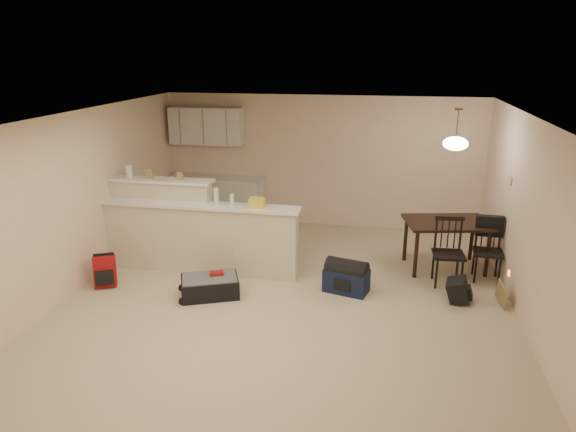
% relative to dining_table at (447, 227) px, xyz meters
% --- Properties ---
extents(room, '(7.00, 7.02, 2.50)m').
position_rel_dining_table_xyz_m(room, '(-2.20, -1.72, 0.56)').
color(room, beige).
rests_on(room, ground).
extents(breakfast_bar, '(3.08, 0.58, 1.39)m').
position_rel_dining_table_xyz_m(breakfast_bar, '(-3.96, -0.74, -0.08)').
color(breakfast_bar, beige).
rests_on(breakfast_bar, ground).
extents(upper_cabinets, '(1.40, 0.34, 0.70)m').
position_rel_dining_table_xyz_m(upper_cabinets, '(-4.40, 1.60, 1.21)').
color(upper_cabinets, white).
rests_on(upper_cabinets, room).
extents(kitchen_counter, '(1.80, 0.60, 0.90)m').
position_rel_dining_table_xyz_m(kitchen_counter, '(-4.20, 1.47, -0.24)').
color(kitchen_counter, white).
rests_on(kitchen_counter, ground).
extents(thermostat, '(0.02, 0.12, 0.12)m').
position_rel_dining_table_xyz_m(thermostat, '(0.78, -0.17, 0.81)').
color(thermostat, beige).
rests_on(thermostat, room).
extents(jar, '(0.10, 0.10, 0.20)m').
position_rel_dining_table_xyz_m(jar, '(-4.90, -0.60, 0.80)').
color(jar, silver).
rests_on(jar, breakfast_bar).
extents(cereal_box, '(0.10, 0.07, 0.16)m').
position_rel_dining_table_xyz_m(cereal_box, '(-4.56, -0.60, 0.78)').
color(cereal_box, '#977D4E').
rests_on(cereal_box, breakfast_bar).
extents(small_box, '(0.08, 0.06, 0.12)m').
position_rel_dining_table_xyz_m(small_box, '(-4.06, -0.60, 0.76)').
color(small_box, '#977D4E').
rests_on(small_box, breakfast_bar).
extents(bottle_a, '(0.07, 0.07, 0.26)m').
position_rel_dining_table_xyz_m(bottle_a, '(-3.42, -0.82, 0.53)').
color(bottle_a, silver).
rests_on(bottle_a, breakfast_bar).
extents(bottle_b, '(0.06, 0.06, 0.18)m').
position_rel_dining_table_xyz_m(bottle_b, '(-3.18, -0.82, 0.49)').
color(bottle_b, silver).
rests_on(bottle_b, breakfast_bar).
extents(bag_lump, '(0.22, 0.18, 0.14)m').
position_rel_dining_table_xyz_m(bag_lump, '(-2.80, -0.82, 0.47)').
color(bag_lump, '#977D4E').
rests_on(bag_lump, breakfast_bar).
extents(dining_table, '(1.39, 1.07, 0.78)m').
position_rel_dining_table_xyz_m(dining_table, '(0.00, 0.00, 0.00)').
color(dining_table, black).
rests_on(dining_table, ground).
extents(pendant_lamp, '(0.36, 0.36, 0.62)m').
position_rel_dining_table_xyz_m(pendant_lamp, '(-0.00, 0.00, 1.30)').
color(pendant_lamp, brown).
rests_on(pendant_lamp, room).
extents(dining_chair_near, '(0.46, 0.44, 0.99)m').
position_rel_dining_table_xyz_m(dining_chair_near, '(-0.01, -0.60, -0.19)').
color(dining_chair_near, black).
rests_on(dining_chair_near, ground).
extents(dining_chair_far, '(0.43, 0.41, 0.93)m').
position_rel_dining_table_xyz_m(dining_chair_far, '(0.58, -0.33, -0.22)').
color(dining_chair_far, black).
rests_on(dining_chair_far, ground).
extents(suitcase, '(0.91, 0.77, 0.26)m').
position_rel_dining_table_xyz_m(suitcase, '(-3.30, -1.60, -0.55)').
color(suitcase, black).
rests_on(suitcase, ground).
extents(red_backpack, '(0.36, 0.30, 0.46)m').
position_rel_dining_table_xyz_m(red_backpack, '(-4.90, -1.59, -0.46)').
color(red_backpack, '#A51217').
rests_on(red_backpack, ground).
extents(navy_duffel, '(0.68, 0.48, 0.33)m').
position_rel_dining_table_xyz_m(navy_duffel, '(-1.44, -1.11, -0.52)').
color(navy_duffel, '#131D3D').
rests_on(navy_duffel, ground).
extents(black_daypack, '(0.30, 0.39, 0.31)m').
position_rel_dining_table_xyz_m(black_daypack, '(0.09, -1.11, -0.53)').
color(black_daypack, black).
rests_on(black_daypack, ground).
extents(cardboard_sheet, '(0.07, 0.38, 0.29)m').
position_rel_dining_table_xyz_m(cardboard_sheet, '(0.65, -1.13, -0.54)').
color(cardboard_sheet, '#977D4E').
rests_on(cardboard_sheet, ground).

